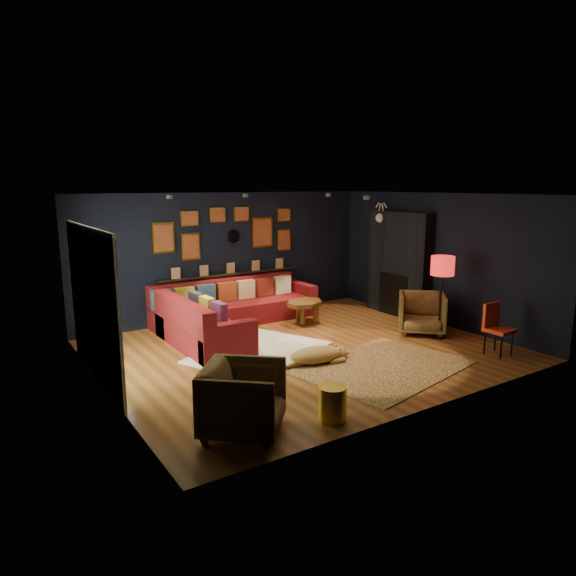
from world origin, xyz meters
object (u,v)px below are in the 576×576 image
armchair_left (243,396)px  sectional (223,314)px  armchair_right (422,311)px  dog (316,352)px  pouf (216,330)px  orange_chair (496,325)px  gold_stool (332,403)px  floor_lamp (442,270)px  coffee_table (305,305)px

armchair_left → sectional: bearing=18.1°
sectional → armchair_left: armchair_left is taller
armchair_right → sectional: bearing=-171.8°
armchair_left → dog: bearing=-14.6°
pouf → orange_chair: (3.55, -3.18, 0.30)m
sectional → gold_stool: (-0.60, -4.16, -0.11)m
armchair_left → floor_lamp: size_ratio=0.59×
orange_chair → armchair_left: bearing=-180.0°
floor_lamp → dog: size_ratio=1.28×
coffee_table → orange_chair: (1.55, -3.26, 0.12)m
armchair_left → armchair_right: armchair_left is taller
coffee_table → floor_lamp: 2.76m
coffee_table → dog: 2.40m
coffee_table → armchair_left: 4.73m
sectional → armchair_left: (-1.63, -3.86, 0.12)m
sectional → floor_lamp: size_ratio=2.26×
armchair_left → floor_lamp: bearing=-33.6°
sectional → dog: sectional is taller
armchair_left → floor_lamp: (4.74, 1.30, 0.82)m
sectional → coffee_table: 1.67m
pouf → orange_chair: 4.78m
coffee_table → pouf: coffee_table is taller
floor_lamp → coffee_table: bearing=125.0°
floor_lamp → armchair_right: bearing=97.4°
coffee_table → pouf: size_ratio=2.03×
gold_stool → dog: gold_stool is taller
sectional → floor_lamp: (3.11, -2.56, 0.94)m
gold_stool → orange_chair: bearing=7.2°
orange_chair → pouf: bearing=136.0°
dog → pouf: bearing=122.1°
armchair_left → gold_stool: (1.03, -0.30, -0.23)m
gold_stool → floor_lamp: bearing=23.3°
dog → armchair_left: bearing=-134.9°
orange_chair → dog: size_ratio=0.72×
orange_chair → sectional: bearing=128.6°
pouf → armchair_left: size_ratio=0.58×
pouf → orange_chair: orange_chair is taller
pouf → gold_stool: (-0.22, -3.66, 0.01)m
gold_stool → dog: (0.99, 1.68, -0.01)m
gold_stool → floor_lamp: (3.72, 1.60, 1.05)m
armchair_right → dog: (-2.67, -0.30, -0.22)m
pouf → dog: size_ratio=0.43×
floor_lamp → dog: bearing=178.3°
armchair_right → dog: 2.70m
sectional → armchair_left: size_ratio=3.85×
coffee_table → orange_chair: orange_chair is taller
sectional → pouf: 0.64m
floor_lamp → dog: 2.92m
coffee_table → orange_chair: bearing=-64.6°
sectional → armchair_left: 4.19m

